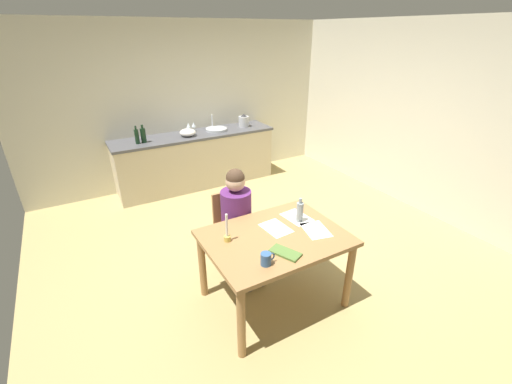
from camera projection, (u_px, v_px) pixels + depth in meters
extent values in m
cube|color=tan|center=(264.00, 251.00, 4.13)|extent=(5.20, 5.20, 0.04)
cube|color=beige|center=(185.00, 105.00, 5.58)|extent=(5.20, 0.12, 2.60)
cube|color=beige|center=(423.00, 119.00, 4.71)|extent=(0.12, 5.20, 2.60)
cube|color=beige|center=(197.00, 161.00, 5.68)|extent=(2.62, 0.60, 0.86)
cube|color=#4C4C51|center=(194.00, 135.00, 5.49)|extent=(2.66, 0.64, 0.04)
cube|color=#9E7042|center=(275.00, 238.00, 3.04)|extent=(1.26, 0.95, 0.04)
cylinder|color=#9E7042|center=(241.00, 323.00, 2.63)|extent=(0.07, 0.07, 0.71)
cylinder|color=#9E7042|center=(349.00, 276.00, 3.13)|extent=(0.07, 0.07, 0.71)
cylinder|color=#9E7042|center=(202.00, 266.00, 3.27)|extent=(0.07, 0.07, 0.71)
cylinder|color=#9E7042|center=(297.00, 234.00, 3.78)|extent=(0.07, 0.07, 0.71)
cube|color=#9E7042|center=(236.00, 231.00, 3.64)|extent=(0.40, 0.40, 0.04)
cube|color=#9E7042|center=(228.00, 207.00, 3.69)|extent=(0.36, 0.03, 0.40)
cylinder|color=#9E7042|center=(230.00, 262.00, 3.53)|extent=(0.04, 0.04, 0.45)
cylinder|color=#9E7042|center=(257.00, 253.00, 3.68)|extent=(0.04, 0.04, 0.45)
cylinder|color=#9E7042|center=(216.00, 246.00, 3.79)|extent=(0.04, 0.04, 0.45)
cylinder|color=#9E7042|center=(243.00, 238.00, 3.95)|extent=(0.04, 0.04, 0.45)
cylinder|color=#592666|center=(236.00, 213.00, 3.51)|extent=(0.32, 0.32, 0.50)
sphere|color=#D8AD8C|center=(235.00, 182.00, 3.36)|extent=(0.20, 0.20, 0.20)
sphere|color=#473323|center=(235.00, 178.00, 3.34)|extent=(0.19, 0.19, 0.19)
cylinder|color=#383847|center=(238.00, 244.00, 3.44)|extent=(0.13, 0.38, 0.13)
cylinder|color=#383847|center=(248.00, 272.00, 3.39)|extent=(0.10, 0.10, 0.45)
cylinder|color=#383847|center=(252.00, 240.00, 3.51)|extent=(0.13, 0.38, 0.13)
cylinder|color=#383847|center=(261.00, 267.00, 3.46)|extent=(0.10, 0.10, 0.45)
cylinder|color=#33598C|center=(266.00, 259.00, 2.64)|extent=(0.09, 0.09, 0.11)
torus|color=#33598C|center=(271.00, 257.00, 2.66)|extent=(0.07, 0.01, 0.07)
cylinder|color=gold|center=(227.00, 238.00, 2.95)|extent=(0.06, 0.06, 0.05)
cylinder|color=white|center=(227.00, 225.00, 2.89)|extent=(0.02, 0.02, 0.22)
cube|color=#537534|center=(285.00, 253.00, 2.79)|extent=(0.22, 0.29, 0.02)
cube|color=white|center=(297.00, 217.00, 3.33)|extent=(0.24, 0.31, 0.00)
cube|color=white|center=(276.00, 228.00, 3.15)|extent=(0.23, 0.31, 0.00)
cube|color=white|center=(316.00, 230.00, 3.12)|extent=(0.27, 0.34, 0.00)
cylinder|color=#8C999E|center=(300.00, 212.00, 3.22)|extent=(0.07, 0.07, 0.20)
cylinder|color=#8C999E|center=(301.00, 201.00, 3.17)|extent=(0.03, 0.03, 0.05)
cylinder|color=#B2B7BC|center=(216.00, 129.00, 5.64)|extent=(0.36, 0.36, 0.04)
cylinder|color=silver|center=(212.00, 122.00, 5.73)|extent=(0.02, 0.02, 0.24)
cylinder|color=black|center=(137.00, 137.00, 4.96)|extent=(0.06, 0.06, 0.21)
cylinder|color=black|center=(135.00, 128.00, 4.90)|extent=(0.03, 0.03, 0.05)
cylinder|color=black|center=(143.00, 135.00, 5.01)|extent=(0.08, 0.08, 0.21)
cylinder|color=black|center=(142.00, 127.00, 4.95)|extent=(0.03, 0.03, 0.05)
ellipsoid|color=white|center=(188.00, 132.00, 5.34)|extent=(0.25, 0.25, 0.11)
cylinder|color=#B7BABF|center=(244.00, 122.00, 5.85)|extent=(0.18, 0.18, 0.18)
cone|color=#262628|center=(244.00, 115.00, 5.80)|extent=(0.11, 0.11, 0.04)
cylinder|color=silver|center=(194.00, 131.00, 5.62)|extent=(0.06, 0.06, 0.00)
cylinder|color=silver|center=(194.00, 129.00, 5.60)|extent=(0.01, 0.01, 0.07)
cone|color=silver|center=(194.00, 124.00, 5.57)|extent=(0.07, 0.07, 0.08)
cylinder|color=silver|center=(189.00, 132.00, 5.58)|extent=(0.06, 0.06, 0.00)
cylinder|color=silver|center=(189.00, 130.00, 5.56)|extent=(0.01, 0.01, 0.07)
cone|color=silver|center=(188.00, 125.00, 5.53)|extent=(0.07, 0.07, 0.08)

